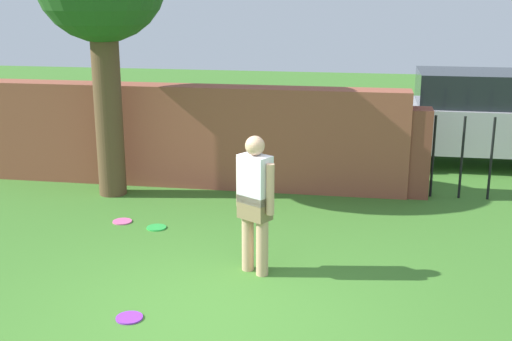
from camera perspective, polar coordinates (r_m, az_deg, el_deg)
name	(u,v)px	position (r m, az deg, el deg)	size (l,w,h in m)	color
ground_plane	(210,319)	(6.77, -3.96, -12.65)	(40.00, 40.00, 0.00)	#3D7528
brick_wall	(184,136)	(10.95, -6.20, 3.01)	(7.25, 0.50, 1.67)	brown
person	(255,199)	(7.44, -0.09, -2.44)	(0.47, 0.38, 1.62)	tan
fence_gate	(506,156)	(10.79, 20.78, 1.15)	(3.15, 0.44, 1.40)	brown
car	(471,118)	(12.84, 18.07, 4.32)	(4.20, 1.92, 1.72)	#B7B7BC
frisbee_green	(156,228)	(9.20, -8.59, -4.89)	(0.27, 0.27, 0.02)	green
frisbee_pink	(122,221)	(9.52, -11.46, -4.33)	(0.27, 0.27, 0.02)	pink
frisbee_purple	(129,318)	(6.87, -10.87, -12.37)	(0.27, 0.27, 0.02)	purple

